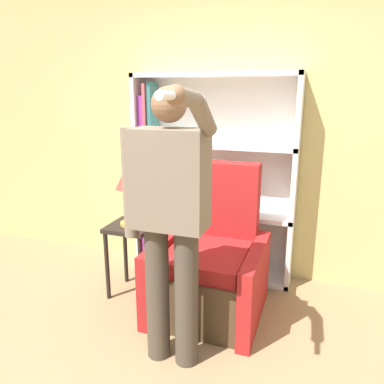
{
  "coord_description": "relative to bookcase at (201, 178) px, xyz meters",
  "views": [
    {
      "loc": [
        0.77,
        -1.37,
        1.7
      ],
      "look_at": [
        -0.01,
        0.88,
        1.07
      ],
      "focal_mm": 35.0,
      "sensor_mm": 36.0,
      "label": 1
    }
  ],
  "objects": [
    {
      "name": "wall_back",
      "position": [
        0.26,
        0.15,
        0.47
      ],
      "size": [
        8.0,
        0.06,
        2.8
      ],
      "color": "tan",
      "rests_on": "ground_plane"
    },
    {
      "name": "bookcase",
      "position": [
        0.0,
        0.0,
        0.0
      ],
      "size": [
        1.49,
        0.28,
        1.87
      ],
      "color": "white",
      "rests_on": "ground_plane"
    },
    {
      "name": "armchair",
      "position": [
        0.28,
        -0.63,
        -0.57
      ],
      "size": [
        0.83,
        0.85,
        1.16
      ],
      "color": "#4C3823",
      "rests_on": "ground_plane"
    },
    {
      "name": "person_standing",
      "position": [
        0.21,
        -1.3,
        0.07
      ],
      "size": [
        0.59,
        0.78,
        1.74
      ],
      "color": "#473D33",
      "rests_on": "ground_plane"
    },
    {
      "name": "side_table",
      "position": [
        -0.42,
        -0.62,
        -0.44
      ],
      "size": [
        0.37,
        0.37,
        0.63
      ],
      "color": "black",
      "rests_on": "ground_plane"
    },
    {
      "name": "table_lamp",
      "position": [
        -0.42,
        -0.62,
        0.09
      ],
      "size": [
        0.22,
        0.22,
        0.53
      ],
      "color": "gold",
      "rests_on": "side_table"
    }
  ]
}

